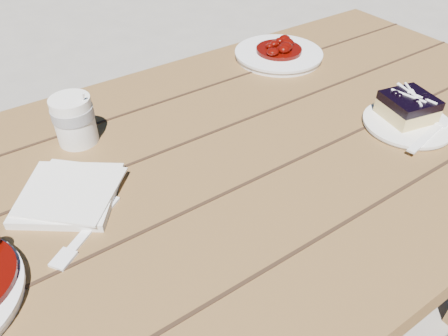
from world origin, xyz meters
TOP-DOWN VIEW (x-y plane):
  - picnic_table at (0.00, -0.00)m, footprint 2.00×1.55m
  - dessert_plate at (0.57, -0.12)m, footprint 0.17×0.17m
  - blueberry_cake at (0.58, -0.11)m, footprint 0.11×0.11m
  - fork_dessert at (0.55, -0.18)m, footprint 0.16×0.06m
  - coffee_cup at (0.01, 0.20)m, footprint 0.07×0.07m
  - napkin_stack at (-0.06, 0.06)m, footprint 0.21×0.21m
  - fork_table at (-0.05, -0.02)m, footprint 0.15×0.11m
  - second_plate at (0.56, 0.27)m, footprint 0.22×0.22m
  - second_stew at (0.56, 0.27)m, footprint 0.12×0.12m

SIDE VIEW (x-z plane):
  - picnic_table at x=0.00m, z-range 0.21..0.96m
  - fork_table at x=-0.05m, z-range 0.75..0.75m
  - dessert_plate at x=0.57m, z-range 0.75..0.76m
  - napkin_stack at x=-0.06m, z-range 0.75..0.76m
  - second_plate at x=0.56m, z-range 0.75..0.77m
  - fork_dessert at x=0.55m, z-range 0.76..0.76m
  - blueberry_cake at x=0.58m, z-range 0.76..0.81m
  - second_stew at x=0.56m, z-range 0.77..0.81m
  - coffee_cup at x=0.01m, z-range 0.75..0.84m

